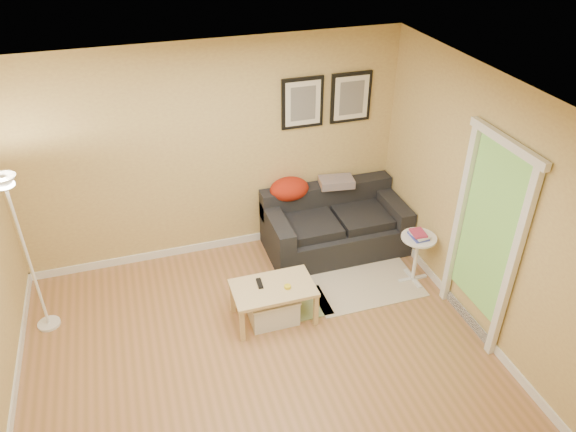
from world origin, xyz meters
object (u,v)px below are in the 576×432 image
object	(u,v)px
side_table	(416,259)
book_stack	(419,234)
coffee_table	(273,302)
floor_lamp	(29,261)
storage_bin	(273,308)
sofa	(335,223)

from	to	relation	value
side_table	book_stack	xyz separation A→B (m)	(-0.01, 0.00, 0.34)
coffee_table	side_table	bearing A→B (deg)	1.44
floor_lamp	book_stack	bearing A→B (deg)	-6.89
coffee_table	floor_lamp	size ratio (longest dim) A/B	0.48
coffee_table	side_table	size ratio (longest dim) A/B	1.40
storage_bin	book_stack	world-z (taller)	book_stack
coffee_table	storage_bin	distance (m)	0.06
sofa	side_table	bearing A→B (deg)	-53.63
coffee_table	book_stack	size ratio (longest dim) A/B	3.91
coffee_table	book_stack	bearing A→B (deg)	1.46
storage_bin	floor_lamp	distance (m)	2.46
storage_bin	floor_lamp	xyz separation A→B (m)	(-2.28, 0.63, 0.69)
storage_bin	side_table	bearing A→B (deg)	4.78
sofa	floor_lamp	world-z (taller)	floor_lamp
book_stack	floor_lamp	world-z (taller)	floor_lamp
side_table	book_stack	size ratio (longest dim) A/B	2.78
coffee_table	book_stack	xyz separation A→B (m)	(1.72, 0.13, 0.43)
floor_lamp	coffee_table	bearing A→B (deg)	-14.91
sofa	side_table	xyz separation A→B (m)	(0.64, -0.87, -0.07)
side_table	floor_lamp	world-z (taller)	floor_lamp
floor_lamp	side_table	bearing A→B (deg)	-6.88
coffee_table	side_table	xyz separation A→B (m)	(1.73, 0.12, 0.09)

